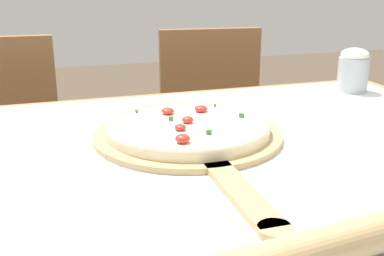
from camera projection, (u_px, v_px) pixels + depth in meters
The scene contains 7 objects.
dining_table at pixel (179, 210), 0.91m from camera, with size 1.50×1.00×0.77m.
towel_cloth at pixel (179, 161), 0.87m from camera, with size 1.42×0.92×0.00m.
pizza_peel at pixel (191, 139), 0.96m from camera, with size 0.38×0.61×0.01m.
pizza at pixel (188, 126), 0.98m from camera, with size 0.33×0.33×0.04m.
chair_left at pixel (2, 155), 1.59m from camera, with size 0.42×0.42×0.90m.
chair_right at pixel (215, 134), 1.79m from camera, with size 0.44×0.44×0.90m.
flour_cup at pixel (353, 70), 1.34m from camera, with size 0.08×0.08×0.12m.
Camera 1 is at (-0.22, -0.78, 1.11)m, focal length 45.00 mm.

